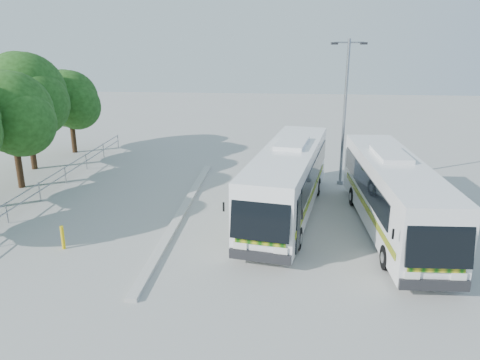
# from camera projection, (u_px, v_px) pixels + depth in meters

# --- Properties ---
(ground) EXTENTS (100.00, 100.00, 0.00)m
(ground) POSITION_uv_depth(u_px,v_px,m) (224.00, 231.00, 20.65)
(ground) COLOR #9B9B96
(ground) RESTS_ON ground
(kerb_divider) EXTENTS (0.40, 16.00, 0.15)m
(kerb_divider) POSITION_uv_depth(u_px,v_px,m) (182.00, 211.00, 22.73)
(kerb_divider) COLOR #B2B2AD
(kerb_divider) RESTS_ON ground
(railing) EXTENTS (0.06, 22.00, 1.00)m
(railing) POSITION_uv_depth(u_px,v_px,m) (48.00, 182.00, 25.09)
(railing) COLOR gray
(railing) RESTS_ON ground
(tree_far_c) EXTENTS (4.97, 4.69, 6.49)m
(tree_far_c) POSITION_uv_depth(u_px,v_px,m) (12.00, 113.00, 25.27)
(tree_far_c) COLOR #382314
(tree_far_c) RESTS_ON ground
(tree_far_d) EXTENTS (5.62, 5.30, 7.33)m
(tree_far_d) POSITION_uv_depth(u_px,v_px,m) (26.00, 94.00, 28.72)
(tree_far_d) COLOR #382314
(tree_far_d) RESTS_ON ground
(tree_far_e) EXTENTS (4.54, 4.28, 5.92)m
(tree_far_e) POSITION_uv_depth(u_px,v_px,m) (70.00, 99.00, 33.21)
(tree_far_e) COLOR #382314
(tree_far_e) RESTS_ON ground
(coach_main) EXTENTS (4.36, 11.85, 3.23)m
(coach_main) POSITION_uv_depth(u_px,v_px,m) (288.00, 179.00, 22.02)
(coach_main) COLOR white
(coach_main) RESTS_ON ground
(coach_adjacent) EXTENTS (2.77, 11.44, 3.15)m
(coach_adjacent) POSITION_uv_depth(u_px,v_px,m) (393.00, 194.00, 20.17)
(coach_adjacent) COLOR silver
(coach_adjacent) RESTS_ON ground
(lamppost) EXTENTS (1.97, 0.60, 8.09)m
(lamppost) POSITION_uv_depth(u_px,v_px,m) (345.00, 107.00, 25.80)
(lamppost) COLOR gray
(lamppost) RESTS_ON ground
(bollard) EXTENTS (0.16, 0.16, 0.99)m
(bollard) POSITION_uv_depth(u_px,v_px,m) (63.00, 237.00, 18.81)
(bollard) COLOR #E0BA0D
(bollard) RESTS_ON ground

